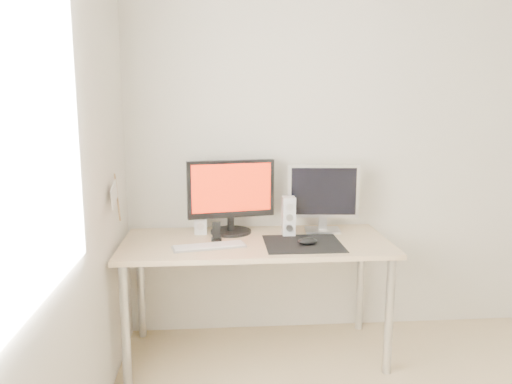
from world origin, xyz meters
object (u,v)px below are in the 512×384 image
speaker_left (200,215)px  phone_dock (216,235)px  desk (256,253)px  mouse (307,241)px  main_monitor (231,194)px  second_monitor (323,195)px  keyboard (209,246)px  speaker_right (289,216)px

speaker_left → phone_dock: bearing=-60.2°
desk → phone_dock: (-0.24, 0.02, 0.11)m
mouse → speaker_left: 0.71m
mouse → desk: 0.33m
main_monitor → second_monitor: main_monitor is taller
main_monitor → keyboard: (-0.14, -0.31, -0.25)m
speaker_left → second_monitor: bearing=-1.0°
main_monitor → speaker_right: (0.36, -0.07, -0.13)m
speaker_left → keyboard: 0.34m
mouse → second_monitor: second_monitor is taller
desk → keyboard: keyboard is taller
speaker_right → keyboard: speaker_right is taller
speaker_right → keyboard: (-0.49, -0.24, -0.11)m
desk → speaker_left: (-0.34, 0.20, 0.20)m
speaker_left → keyboard: speaker_left is taller
desk → second_monitor: 0.58m
keyboard → desk: bearing=24.1°
speaker_left → phone_dock: (0.10, -0.17, -0.09)m
mouse → desk: (-0.29, 0.12, -0.10)m
second_monitor → keyboard: second_monitor is taller
phone_dock → keyboard: bearing=-105.8°
second_monitor → phone_dock: 0.73m
second_monitor → speaker_right: size_ratio=1.86×
mouse → keyboard: bearing=-179.8°
keyboard → speaker_right: bearing=25.8°
second_monitor → speaker_right: 0.27m
keyboard → phone_dock: (0.04, 0.15, 0.03)m
mouse → keyboard: mouse is taller
desk → second_monitor: bearing=22.4°
desk → speaker_right: speaker_right is taller
mouse → speaker_right: (-0.08, 0.24, 0.10)m
desk → speaker_left: size_ratio=6.59×
second_monitor → phone_dock: size_ratio=3.97×
speaker_right → phone_dock: bearing=-168.6°
desk → speaker_right: size_ratio=6.59×
keyboard → speaker_left: bearing=100.2°
desk → speaker_right: (0.21, 0.11, 0.20)m
phone_dock → speaker_left: bearing=119.8°
speaker_right → desk: bearing=-151.9°
main_monitor → keyboard: bearing=-113.7°
mouse → speaker_left: (-0.63, 0.32, 0.10)m
speaker_left → mouse: bearing=-26.9°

